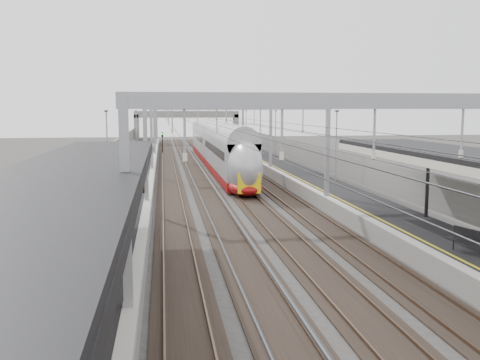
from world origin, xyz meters
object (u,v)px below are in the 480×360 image
object	(u,v)px
overbridge	(187,119)
signal_green	(162,139)
train	(217,150)
bench	(470,239)

from	to	relation	value
overbridge	signal_green	size ratio (longest dim) A/B	6.33
train	bench	xyz separation A→B (m)	(6.21, -44.96, -0.61)
train	signal_green	distance (m)	23.77
overbridge	signal_green	xyz separation A→B (m)	(-5.20, -25.93, -2.89)
overbridge	train	world-z (taller)	overbridge
train	overbridge	bearing A→B (deg)	91.76
train	bench	bearing A→B (deg)	-82.14
overbridge	signal_green	bearing A→B (deg)	-101.34
overbridge	bench	size ratio (longest dim) A/B	10.67
overbridge	bench	world-z (taller)	overbridge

